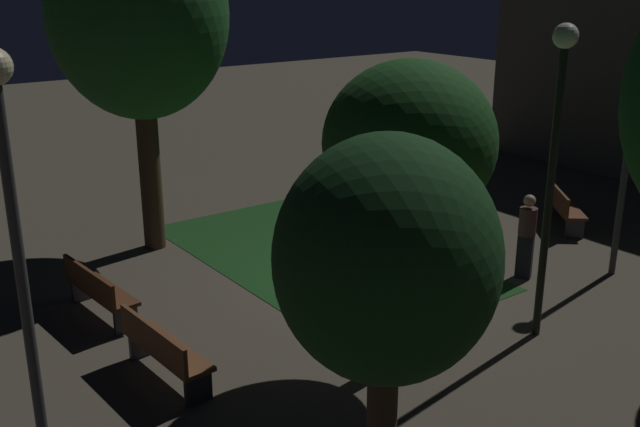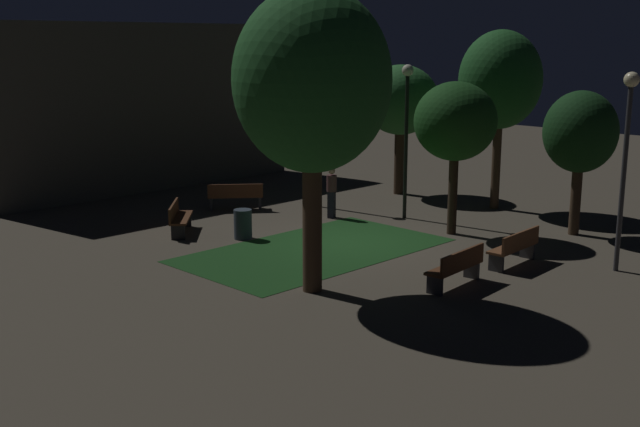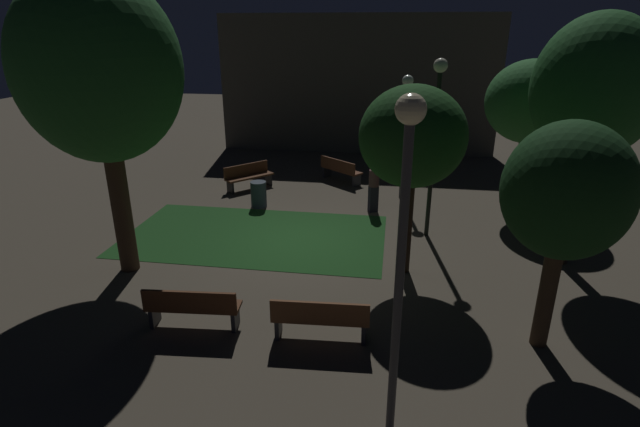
# 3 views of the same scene
# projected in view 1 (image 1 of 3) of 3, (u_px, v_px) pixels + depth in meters

# --- Properties ---
(ground_plane) EXTENTS (60.00, 60.00, 0.00)m
(ground_plane) POSITION_uv_depth(u_px,v_px,m) (354.00, 278.00, 13.74)
(ground_plane) COLOR #4C4438
(grass_lawn) EXTENTS (7.19, 4.04, 0.01)m
(grass_lawn) POSITION_uv_depth(u_px,v_px,m) (318.00, 256.00, 14.80)
(grass_lawn) COLOR #194219
(grass_lawn) RESTS_ON ground
(bench_front_left) EXTENTS (1.83, 0.62, 0.88)m
(bench_front_left) POSITION_uv_depth(u_px,v_px,m) (97.00, 290.00, 12.04)
(bench_front_left) COLOR #512D19
(bench_front_left) RESTS_ON ground
(bench_back_row) EXTENTS (1.83, 0.58, 0.88)m
(bench_back_row) POSITION_uv_depth(u_px,v_px,m) (162.00, 349.00, 10.15)
(bench_back_row) COLOR brown
(bench_back_row) RESTS_ON ground
(bench_corner) EXTENTS (1.70, 1.51, 0.88)m
(bench_corner) POSITION_uv_depth(u_px,v_px,m) (562.00, 206.00, 16.40)
(bench_corner) COLOR brown
(bench_corner) RESTS_ON ground
(bench_by_lamp) EXTENTS (1.56, 1.66, 0.88)m
(bench_by_lamp) POSITION_uv_depth(u_px,v_px,m) (420.00, 184.00, 18.09)
(bench_by_lamp) COLOR #512D19
(bench_by_lamp) RESTS_ON ground
(tree_lawn_side) EXTENTS (2.08, 2.08, 4.12)m
(tree_lawn_side) POSITION_uv_depth(u_px,v_px,m) (386.00, 263.00, 6.63)
(tree_lawn_side) COLOR #423021
(tree_lawn_side) RESTS_ON ground
(tree_right_canopy) EXTENTS (2.34, 2.34, 4.37)m
(tree_right_canopy) POSITION_uv_depth(u_px,v_px,m) (409.00, 145.00, 9.83)
(tree_right_canopy) COLOR #2D2116
(tree_right_canopy) RESTS_ON ground
(tree_back_left) EXTENTS (3.41, 3.41, 6.64)m
(tree_back_left) POSITION_uv_depth(u_px,v_px,m) (139.00, 17.00, 13.88)
(tree_back_left) COLOR #423021
(tree_back_left) RESTS_ON ground
(lamp_post_plaza_east) EXTENTS (0.36, 0.36, 4.08)m
(lamp_post_plaza_east) POSITION_uv_depth(u_px,v_px,m) (631.00, 127.00, 13.06)
(lamp_post_plaza_east) COLOR #333338
(lamp_post_plaza_east) RESTS_ON ground
(lamp_post_near_wall) EXTENTS (0.36, 0.36, 4.76)m
(lamp_post_near_wall) POSITION_uv_depth(u_px,v_px,m) (556.00, 133.00, 10.61)
(lamp_post_near_wall) COLOR black
(lamp_post_near_wall) RESTS_ON ground
(lamp_post_path_center) EXTENTS (0.36, 0.36, 4.78)m
(lamp_post_path_center) POSITION_uv_depth(u_px,v_px,m) (12.00, 209.00, 7.16)
(lamp_post_path_center) COLOR #333338
(lamp_post_path_center) RESTS_ON ground
(trash_bin) EXTENTS (0.51, 0.51, 0.84)m
(trash_bin) POSITION_uv_depth(u_px,v_px,m) (388.00, 209.00, 16.39)
(trash_bin) COLOR #2D3842
(trash_bin) RESTS_ON ground
(pedestrian) EXTENTS (0.34, 0.32, 1.61)m
(pedestrian) POSITION_uv_depth(u_px,v_px,m) (527.00, 235.00, 13.50)
(pedestrian) COLOR black
(pedestrian) RESTS_ON ground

